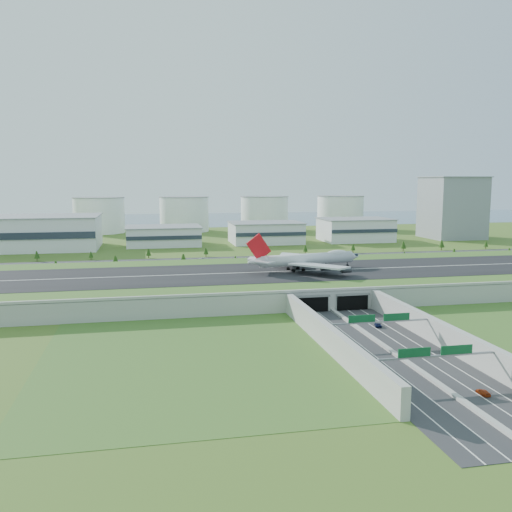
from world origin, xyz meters
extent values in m
plane|color=#354F18|center=(0.00, 0.00, 0.00)|extent=(1200.00, 1200.00, 0.00)
cube|color=gray|center=(0.00, 0.00, 4.00)|extent=(520.00, 100.00, 8.00)
cube|color=#335E20|center=(0.00, 0.00, 8.08)|extent=(520.00, 100.00, 0.16)
cube|color=black|center=(0.00, 0.00, 8.22)|extent=(520.00, 58.00, 0.12)
cube|color=silver|center=(0.00, 0.00, 8.30)|extent=(520.00, 0.90, 0.02)
cube|color=gray|center=(0.00, -49.40, 8.60)|extent=(520.00, 1.20, 1.20)
cube|color=#28282B|center=(0.00, -110.00, 0.06)|extent=(34.00, 120.00, 0.12)
cube|color=gray|center=(0.00, -110.00, 0.45)|extent=(1.60, 120.00, 0.90)
cube|color=gray|center=(-18.20, -100.00, 4.00)|extent=(2.40, 100.00, 8.00)
cube|color=gray|center=(18.20, -100.00, 4.00)|extent=(2.40, 100.00, 8.00)
cube|color=black|center=(-8.50, -50.20, 3.20)|extent=(13.00, 1.20, 6.00)
cube|color=black|center=(8.50, -50.20, 3.20)|extent=(13.00, 1.20, 6.00)
cylinder|color=gray|center=(-19.00, -95.00, 3.50)|extent=(0.70, 0.70, 7.00)
cylinder|color=gray|center=(19.00, -95.00, 3.50)|extent=(0.70, 0.70, 7.00)
cube|color=gray|center=(0.00, -95.00, 7.20)|extent=(38.00, 0.50, 0.50)
cube|color=#0C4C23|center=(-6.00, -95.10, 8.60)|extent=(9.00, 0.30, 2.40)
cube|color=#0C4C23|center=(6.00, -95.10, 8.60)|extent=(9.00, 0.30, 2.40)
cylinder|color=gray|center=(-19.00, -130.00, 3.50)|extent=(0.70, 0.70, 7.00)
cylinder|color=gray|center=(19.00, -130.00, 3.50)|extent=(0.70, 0.70, 7.00)
cube|color=gray|center=(0.00, -130.00, 7.20)|extent=(38.00, 0.50, 0.50)
cube|color=#0C4C23|center=(-6.00, -130.10, 8.60)|extent=(9.00, 0.30, 2.40)
cube|color=#0C4C23|center=(6.00, -130.10, 8.60)|extent=(9.00, 0.30, 2.40)
cube|color=#28282B|center=(0.00, 95.00, 0.06)|extent=(560.00, 36.00, 0.12)
cylinder|color=#3D2819|center=(-125.41, 73.00, 1.15)|extent=(0.50, 0.50, 2.31)
cone|color=#16390F|center=(-125.41, 73.00, 4.10)|extent=(3.59, 3.59, 4.61)
cylinder|color=#3D2819|center=(-91.79, 73.00, 1.50)|extent=(0.50, 0.50, 3.00)
cone|color=#16390F|center=(-91.79, 73.00, 5.33)|extent=(4.67, 4.67, 6.00)
cylinder|color=#3D2819|center=(-51.82, 73.00, 1.48)|extent=(0.50, 0.50, 2.97)
cone|color=#16390F|center=(-51.82, 73.00, 5.27)|extent=(4.61, 4.61, 5.93)
cylinder|color=#3D2819|center=(-19.83, 73.00, 1.09)|extent=(0.50, 0.50, 2.18)
cone|color=#16390F|center=(-19.83, 73.00, 3.87)|extent=(3.39, 3.39, 4.35)
cylinder|color=#3D2819|center=(21.08, 73.00, 1.23)|extent=(0.50, 0.50, 2.47)
cone|color=#16390F|center=(21.08, 73.00, 4.38)|extent=(3.84, 3.84, 4.93)
cylinder|color=#3D2819|center=(58.06, 73.00, 1.05)|extent=(0.50, 0.50, 2.11)
cone|color=#16390F|center=(58.06, 73.00, 3.74)|extent=(3.28, 3.28, 4.21)
cylinder|color=#3D2819|center=(93.03, 73.00, 1.01)|extent=(0.50, 0.50, 2.03)
cone|color=#16390F|center=(93.03, 73.00, 3.61)|extent=(3.16, 3.16, 4.06)
cylinder|color=#3D2819|center=(129.00, 73.00, 1.25)|extent=(0.50, 0.50, 2.51)
cone|color=#16390F|center=(129.00, 73.00, 4.46)|extent=(3.90, 3.90, 5.01)
cylinder|color=#3D2819|center=(170.75, 73.00, 1.16)|extent=(0.50, 0.50, 2.31)
cone|color=#16390F|center=(170.75, 73.00, 4.11)|extent=(3.60, 3.60, 4.62)
cylinder|color=#3D2819|center=(-144.03, 117.00, 1.21)|extent=(0.50, 0.50, 2.43)
cone|color=#16390F|center=(-144.03, 117.00, 4.31)|extent=(3.77, 3.77, 4.85)
cylinder|color=#3D2819|center=(-110.08, 117.00, 0.99)|extent=(0.50, 0.50, 1.99)
cone|color=#16390F|center=(-110.08, 117.00, 3.53)|extent=(3.09, 3.09, 3.97)
cylinder|color=#3D2819|center=(-72.45, 117.00, 1.17)|extent=(0.50, 0.50, 2.34)
cone|color=#16390F|center=(-72.45, 117.00, 4.15)|extent=(3.63, 3.63, 4.67)
cylinder|color=#3D2819|center=(-33.40, 117.00, 1.12)|extent=(0.50, 0.50, 2.24)
cone|color=#16390F|center=(-33.40, 117.00, 3.98)|extent=(3.48, 3.48, 4.48)
cylinder|color=#3D2819|center=(1.54, 117.00, 1.18)|extent=(0.50, 0.50, 2.37)
cone|color=#16390F|center=(1.54, 117.00, 4.21)|extent=(3.69, 3.69, 4.74)
cylinder|color=#3D2819|center=(38.20, 117.00, 1.09)|extent=(0.50, 0.50, 2.19)
cone|color=#16390F|center=(38.20, 117.00, 3.89)|extent=(3.40, 3.40, 4.37)
cylinder|color=#3D2819|center=(74.44, 117.00, 1.11)|extent=(0.50, 0.50, 2.23)
cone|color=#16390F|center=(74.44, 117.00, 3.96)|extent=(3.46, 3.46, 4.45)
cylinder|color=#3D2819|center=(114.12, 117.00, 1.36)|extent=(0.50, 0.50, 2.71)
cone|color=#16390F|center=(114.12, 117.00, 4.82)|extent=(4.22, 4.22, 5.42)
cylinder|color=#3D2819|center=(145.39, 117.00, 1.38)|extent=(0.50, 0.50, 2.76)
cone|color=#16390F|center=(145.39, 117.00, 4.91)|extent=(4.29, 4.29, 5.52)
cylinder|color=#3D2819|center=(182.86, 117.00, 1.11)|extent=(0.50, 0.50, 2.21)
cone|color=#16390F|center=(182.86, 117.00, 3.93)|extent=(3.44, 3.44, 4.42)
cube|color=silver|center=(-170.00, 185.00, 12.50)|extent=(120.00, 60.00, 25.00)
cube|color=silver|center=(-60.00, 190.00, 7.50)|extent=(58.00, 42.00, 15.00)
cube|color=silver|center=(25.00, 190.00, 8.50)|extent=(58.00, 42.00, 17.00)
cube|color=silver|center=(105.00, 190.00, 9.50)|extent=(58.00, 42.00, 19.00)
cube|color=gray|center=(200.00, 195.00, 27.50)|extent=(46.00, 46.00, 55.00)
cylinder|color=white|center=(-120.00, 310.00, 17.50)|extent=(50.00, 50.00, 35.00)
cylinder|color=white|center=(-35.00, 310.00, 17.50)|extent=(50.00, 50.00, 35.00)
cylinder|color=white|center=(50.00, 310.00, 17.50)|extent=(50.00, 50.00, 35.00)
cylinder|color=white|center=(135.00, 310.00, 17.50)|extent=(50.00, 50.00, 35.00)
cube|color=#3D5975|center=(0.00, 480.00, 0.03)|extent=(1200.00, 260.00, 0.06)
cylinder|color=silver|center=(4.96, 2.31, 13.53)|extent=(50.80, 15.64, 5.79)
cone|color=silver|center=(31.56, 7.64, 13.53)|extent=(8.23, 7.10, 5.79)
cone|color=silver|center=(-21.65, -3.03, 13.89)|extent=(10.01, 7.46, 5.79)
ellipsoid|color=silver|center=(21.84, 5.69, 15.61)|extent=(12.99, 6.85, 3.56)
cube|color=silver|center=(6.21, -13.13, 12.62)|extent=(27.20, 27.82, 1.43)
cube|color=silver|center=(0.16, 17.03, 12.62)|extent=(20.60, 29.55, 1.43)
cylinder|color=#38383D|center=(11.32, -7.49, 10.63)|extent=(5.15, 3.59, 2.71)
cylinder|color=#38383D|center=(18.45, -16.21, 10.63)|extent=(5.15, 3.59, 2.71)
cylinder|color=#38383D|center=(7.05, 13.80, 10.63)|extent=(5.15, 3.59, 2.71)
cylinder|color=#38383D|center=(10.26, 24.59, 10.63)|extent=(5.15, 3.59, 2.71)
cube|color=silver|center=(-19.61, -8.62, 14.61)|extent=(10.65, 11.06, 0.54)
cube|color=silver|center=(-21.92, 2.91, 14.61)|extent=(8.32, 11.16, 0.54)
cube|color=red|center=(-20.76, -2.86, 20.76)|extent=(12.80, 3.34, 13.56)
cylinder|color=black|center=(27.87, 6.90, 8.78)|extent=(1.72, 0.63, 1.72)
cylinder|color=black|center=(1.98, -1.24, 8.78)|extent=(1.72, 0.63, 1.72)
cylinder|color=black|center=(0.84, 4.43, 8.78)|extent=(1.72, 0.63, 1.72)
cylinder|color=black|center=(-3.34, -2.31, 8.78)|extent=(1.72, 0.63, 1.72)
cylinder|color=black|center=(-4.48, 3.36, 8.78)|extent=(1.72, 0.63, 1.72)
imported|color=#AEADB2|center=(-11.62, -90.88, 0.84)|extent=(2.20, 4.38, 1.43)
imported|color=silver|center=(-10.12, -110.83, 0.91)|extent=(2.55, 5.02, 1.58)
imported|color=#0C153C|center=(8.21, -76.21, 0.79)|extent=(3.55, 5.23, 1.33)
imported|color=#932E0D|center=(7.55, -139.99, 0.79)|extent=(1.88, 4.60, 1.33)
imported|color=slate|center=(-121.61, 85.43, 0.98)|extent=(5.43, 3.52, 1.72)
imported|color=black|center=(26.16, 103.66, 0.93)|extent=(5.23, 3.23, 1.63)
imported|color=#BCBCC1|center=(164.17, 85.70, 0.80)|extent=(5.29, 3.33, 1.36)
imported|color=silver|center=(-37.75, 101.65, 0.85)|extent=(5.05, 2.08, 1.46)
camera|label=1|loc=(-72.50, -253.91, 52.63)|focal=38.00mm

